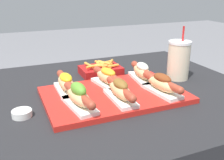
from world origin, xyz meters
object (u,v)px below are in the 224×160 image
Objects in this scene: hot_dog_3 at (66,83)px; hot_dog_0 at (79,96)px; hot_dog_2 at (162,84)px; drink_cup at (179,60)px; hot_dog_4 at (108,78)px; fries_basket at (101,70)px; sauce_bowl at (22,113)px; hot_dog_1 at (120,90)px; hot_dog_5 at (142,72)px; serving_tray at (114,95)px.

hot_dog_0 is at bearing -86.76° from hot_dog_3.
hot_dog_2 is 0.23m from drink_cup.
fries_basket is at bearing 77.71° from hot_dog_4.
hot_dog_4 is 0.33m from sauce_bowl.
hot_dog_1 is at bearing -0.74° from hot_dog_0.
hot_dog_4 is (0.16, -0.01, 0.00)m from hot_dog_3.
hot_dog_5 is 0.48m from sauce_bowl.
drink_cup is (0.48, 0.01, 0.03)m from hot_dog_3.
hot_dog_3 reaches higher than fries_basket.
hot_dog_0 is at bearing 179.26° from hot_dog_1.
hot_dog_1 is (0.14, -0.00, -0.00)m from hot_dog_0.
fries_basket is at bearing 79.85° from serving_tray.
hot_dog_5 reaches higher than fries_basket.
hot_dog_4 is (0.01, 0.13, -0.00)m from hot_dog_1.
hot_dog_0 reaches higher than serving_tray.
sauce_bowl is at bearing 172.51° from hot_dog_1.
hot_dog_3 is at bearing -179.17° from drink_cup.
drink_cup is (0.64, 0.10, 0.07)m from sauce_bowl.
hot_dog_3 and hot_dog_4 have the same top height.
hot_dog_1 reaches higher than serving_tray.
hot_dog_3 reaches higher than sauce_bowl.
hot_dog_3 is at bearing -179.46° from hot_dog_5.
hot_dog_0 is 0.99× the size of hot_dog_3.
hot_dog_2 is 3.42× the size of sauce_bowl.
hot_dog_3 is 3.44× the size of sauce_bowl.
hot_dog_5 is 1.17× the size of fries_basket.
hot_dog_5 is at bearing 89.33° from hot_dog_2.
hot_dog_0 reaches higher than hot_dog_1.
hot_dog_4 is at bearing -177.37° from drink_cup.
hot_dog_3 is 0.48m from drink_cup.
hot_dog_1 is 0.31m from sauce_bowl.
hot_dog_4 reaches higher than serving_tray.
hot_dog_4 is 0.32m from drink_cup.
sauce_bowl is at bearing -175.35° from serving_tray.
serving_tray is 2.36× the size of hot_dog_1.
hot_dog_5 reaches higher than sauce_bowl.
hot_dog_2 reaches higher than sauce_bowl.
drink_cup is at bearing -32.14° from fries_basket.
serving_tray is at bearing 155.58° from hot_dog_2.
serving_tray is 0.08m from hot_dog_4.
drink_cup is (0.47, 0.14, 0.03)m from hot_dog_0.
drink_cup is 1.25× the size of fries_basket.
sauce_bowl is (-0.16, -0.10, -0.04)m from hot_dog_3.
serving_tray is at bearing -166.49° from drink_cup.
serving_tray is at bearing -24.82° from hot_dog_3.
serving_tray is 0.17m from hot_dog_0.
hot_dog_5 is 0.18m from drink_cup.
hot_dog_5 is 3.42× the size of sauce_bowl.
fries_basket reaches higher than serving_tray.
hot_dog_3 is (-0.15, 0.14, -0.00)m from hot_dog_1.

